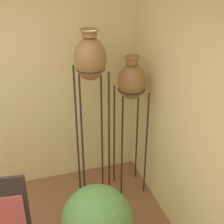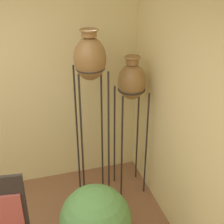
{
  "view_description": "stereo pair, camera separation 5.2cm",
  "coord_description": "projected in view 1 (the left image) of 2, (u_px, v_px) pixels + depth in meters",
  "views": [
    {
      "loc": [
        0.67,
        -1.41,
        2.64
      ],
      "look_at": [
        1.56,
        1.49,
        1.12
      ],
      "focal_mm": 50.0,
      "sensor_mm": 36.0,
      "label": 1
    },
    {
      "loc": [
        0.72,
        -1.42,
        2.64
      ],
      "look_at": [
        1.56,
        1.49,
        1.12
      ],
      "focal_mm": 50.0,
      "sensor_mm": 36.0,
      "label": 2
    }
  ],
  "objects": [
    {
      "name": "potted_plant",
      "position": [
        97.0,
        223.0,
        2.84
      ],
      "size": [
        0.66,
        0.66,
        0.81
      ],
      "color": "#B26647",
      "rests_on": "ground_plane"
    },
    {
      "name": "vase_stand_tall",
      "position": [
        90.0,
        63.0,
        3.03
      ],
      "size": [
        0.32,
        0.32,
        2.04
      ],
      "color": "#28231E",
      "rests_on": "ground_plane"
    },
    {
      "name": "vase_stand_medium",
      "position": [
        132.0,
        84.0,
        3.37
      ],
      "size": [
        0.32,
        0.32,
        1.71
      ],
      "color": "#28231E",
      "rests_on": "ground_plane"
    }
  ]
}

